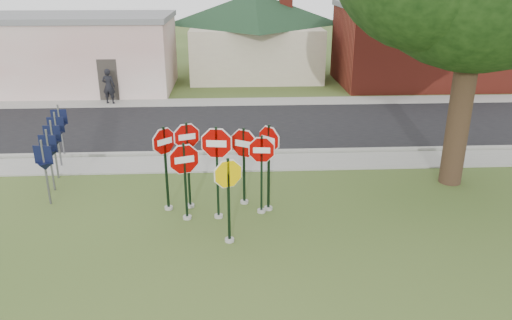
{
  "coord_description": "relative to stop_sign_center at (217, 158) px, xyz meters",
  "views": [
    {
      "loc": [
        0.4,
        -11.15,
        6.49
      ],
      "look_at": [
        1.08,
        2.0,
        1.47
      ],
      "focal_mm": 35.0,
      "sensor_mm": 36.0,
      "label": 1
    }
  ],
  "objects": [
    {
      "name": "stop_sign_right",
      "position": [
        1.22,
        0.26,
        -0.3
      ],
      "size": [
        1.01,
        0.24,
        2.4
      ],
      "color": "#9C9A91",
      "rests_on": "ground"
    },
    {
      "name": "stop_sign_yellow",
      "position": [
        0.3,
        -1.34,
        -0.34
      ],
      "size": [
        0.95,
        0.37,
        2.37
      ],
      "color": "#9C9A91",
      "rests_on": "ground"
    },
    {
      "name": "pedestrian",
      "position": [
        -5.82,
        12.89,
        -0.81
      ],
      "size": [
        0.72,
        0.53,
        1.8
      ],
      "primitive_type": "imported",
      "rotation": [
        0.0,
        0.0,
        2.98
      ],
      "color": "black",
      "rests_on": "sidewalk_far"
    },
    {
      "name": "stop_sign_center",
      "position": [
        0.0,
        0.0,
        0.0
      ],
      "size": [
        1.16,
        0.24,
        2.78
      ],
      "color": "#9C9A91",
      "rests_on": "ground"
    },
    {
      "name": "stop_sign_far_left",
      "position": [
        -1.46,
        0.6,
        -0.15
      ],
      "size": [
        0.77,
        0.74,
        2.6
      ],
      "color": "#9C9A91",
      "rests_on": "ground"
    },
    {
      "name": "building_stucco",
      "position": [
        -8.99,
        16.62,
        0.38
      ],
      "size": [
        12.2,
        6.2,
        4.2
      ],
      "color": "silver",
      "rests_on": "ground"
    },
    {
      "name": "stop_sign_back_left",
      "position": [
        -0.84,
        0.71,
        -0.1
      ],
      "size": [
        0.98,
        0.37,
        2.68
      ],
      "color": "#9C9A91",
      "rests_on": "ground"
    },
    {
      "name": "curb",
      "position": [
        0.01,
        5.12,
        -1.7
      ],
      "size": [
        60.0,
        0.2,
        0.14
      ],
      "primitive_type": "cube",
      "color": "gray",
      "rests_on": "ground"
    },
    {
      "name": "stop_sign_left",
      "position": [
        -0.87,
        -0.03,
        -0.33
      ],
      "size": [
        1.09,
        0.42,
        2.35
      ],
      "color": "#9C9A91",
      "rests_on": "ground"
    },
    {
      "name": "sidewalk_near",
      "position": [
        0.01,
        4.12,
        -1.74
      ],
      "size": [
        60.0,
        1.6,
        0.06
      ],
      "primitive_type": "cube",
      "color": "gray",
      "rests_on": "ground"
    },
    {
      "name": "building_brick",
      "position": [
        12.0,
        17.12,
        0.64
      ],
      "size": [
        10.2,
        6.2,
        4.75
      ],
      "color": "maroon",
      "rests_on": "ground"
    },
    {
      "name": "ground",
      "position": [
        0.01,
        -1.38,
        -1.77
      ],
      "size": [
        120.0,
        120.0,
        0.0
      ],
      "primitive_type": "plane",
      "color": "#38511E",
      "rests_on": "ground"
    },
    {
      "name": "road",
      "position": [
        0.01,
        8.62,
        -1.75
      ],
      "size": [
        60.0,
        7.0,
        0.04
      ],
      "primitive_type": "cube",
      "color": "black",
      "rests_on": "ground"
    },
    {
      "name": "stop_sign_back_right",
      "position": [
        0.75,
        0.88,
        -0.24
      ],
      "size": [
        1.02,
        0.6,
        2.45
      ],
      "color": "#9C9A91",
      "rests_on": "ground"
    },
    {
      "name": "building_house",
      "position": [
        2.01,
        20.62,
        1.88
      ],
      "size": [
        11.6,
        11.6,
        6.2
      ],
      "color": "beige",
      "rests_on": "ground"
    },
    {
      "name": "route_sign_row",
      "position": [
        -5.39,
        3.12,
        -0.54
      ],
      "size": [
        1.43,
        4.63,
        2.0
      ],
      "color": "#59595E",
      "rests_on": "ground"
    },
    {
      "name": "sidewalk_far",
      "position": [
        0.01,
        12.92,
        -1.74
      ],
      "size": [
        60.0,
        1.6,
        0.06
      ],
      "primitive_type": "cube",
      "color": "gray",
      "rests_on": "ground"
    },
    {
      "name": "stop_sign_far_right",
      "position": [
        1.43,
        0.42,
        -0.12
      ],
      "size": [
        0.71,
        0.76,
        2.66
      ],
      "color": "#9C9A91",
      "rests_on": "ground"
    }
  ]
}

